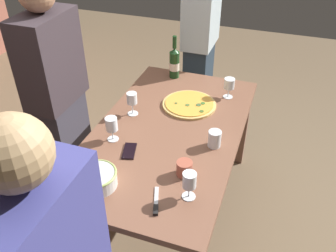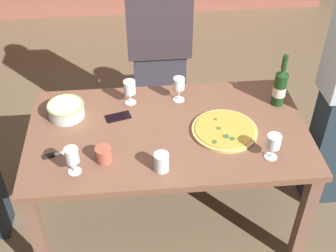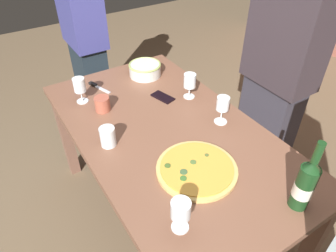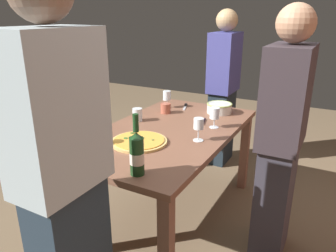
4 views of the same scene
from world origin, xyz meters
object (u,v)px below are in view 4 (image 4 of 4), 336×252
object	(u,v)px
serving_bowl	(219,108)
person_guest_right	(63,178)
dining_table	(168,141)
pizza_knife	(185,106)
wine_glass_far_right	(215,114)
cell_phone	(200,121)
wine_bottle	(137,153)
wine_glass_far_left	(199,125)
wine_glass_by_bottle	(167,96)
person_guest_left	(223,89)
wine_glass_near_pizza	(91,132)
cup_amber	(166,108)
cup_ceramic	(137,115)
person_host	(281,141)
pizza	(139,141)

from	to	relation	value
serving_bowl	person_guest_right	bearing A→B (deg)	-2.93
dining_table	pizza_knife	bearing A→B (deg)	-166.01
serving_bowl	wine_glass_far_right	distance (m)	0.40
serving_bowl	wine_glass_far_right	xyz separation A→B (m)	(0.38, 0.10, 0.06)
person_guest_right	cell_phone	bearing A→B (deg)	-6.78
serving_bowl	wine_bottle	xyz separation A→B (m)	(1.28, 0.00, 0.08)
wine_glass_far_left	dining_table	bearing A→B (deg)	-108.20
wine_glass_far_left	wine_glass_by_bottle	bearing A→B (deg)	-136.44
wine_bottle	person_guest_left	world-z (taller)	person_guest_left
serving_bowl	person_guest_right	world-z (taller)	person_guest_right
wine_bottle	wine_glass_far_right	size ratio (longest dim) A/B	2.17
wine_glass_far_right	person_guest_right	world-z (taller)	person_guest_right
wine_glass_near_pizza	person_guest_right	size ratio (longest dim) A/B	0.08
wine_bottle	cup_amber	world-z (taller)	wine_bottle
dining_table	wine_bottle	bearing A→B (deg)	15.35
wine_glass_by_bottle	wine_glass_far_left	xyz separation A→B (m)	(0.60, 0.57, 0.00)
dining_table	pizza_knife	distance (m)	0.64
dining_table	cup_ceramic	xyz separation A→B (m)	(-0.06, -0.31, 0.14)
cup_amber	wine_glass_far_right	bearing A→B (deg)	73.12
person_guest_left	dining_table	bearing A→B (deg)	0.00
cup_amber	person_host	world-z (taller)	person_host
pizza	wine_glass_far_right	world-z (taller)	wine_glass_far_right
person_host	wine_glass_far_right	bearing A→B (deg)	-21.81
cell_phone	person_guest_right	size ratio (longest dim) A/B	0.08
cup_amber	cup_ceramic	bearing A→B (deg)	-17.72
cup_ceramic	person_guest_right	xyz separation A→B (m)	(1.18, 0.41, 0.10)
wine_glass_far_left	pizza_knife	size ratio (longest dim) A/B	0.86
wine_glass_near_pizza	wine_glass_far_right	bearing A→B (deg)	142.45
wine_bottle	pizza_knife	size ratio (longest dim) A/B	1.83
cup_ceramic	wine_glass_near_pizza	bearing A→B (deg)	3.52
wine_glass_by_bottle	wine_bottle	bearing A→B (deg)	21.73
pizza	cell_phone	bearing A→B (deg)	162.71
cell_phone	person_host	world-z (taller)	person_host
wine_glass_far_left	cup_ceramic	world-z (taller)	wine_glass_far_left
pizza	person_host	xyz separation A→B (m)	(-0.31, 0.85, 0.06)
dining_table	person_host	xyz separation A→B (m)	(0.01, 0.80, 0.16)
cell_phone	person_host	distance (m)	0.73
pizza	wine_glass_far_left	bearing A→B (deg)	124.26
wine_glass_by_bottle	wine_glass_far_right	bearing A→B (deg)	62.13
dining_table	cup_ceramic	size ratio (longest dim) A/B	15.54
wine_glass_far_right	person_guest_left	world-z (taller)	person_guest_left
cup_amber	person_guest_left	world-z (taller)	person_guest_left
wine_glass_by_bottle	wine_glass_far_right	size ratio (longest dim) A/B	1.00
dining_table	pizza_knife	world-z (taller)	pizza_knife
person_guest_right	serving_bowl	bearing A→B (deg)	-8.03
wine_glass_far_left	cup_amber	size ratio (longest dim) A/B	1.83
wine_glass_far_right	person_host	distance (m)	0.57
wine_glass_by_bottle	person_guest_left	distance (m)	0.75
person_host	person_guest_left	size ratio (longest dim) A/B	1.01
dining_table	cell_phone	xyz separation A→B (m)	(-0.28, 0.14, 0.10)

